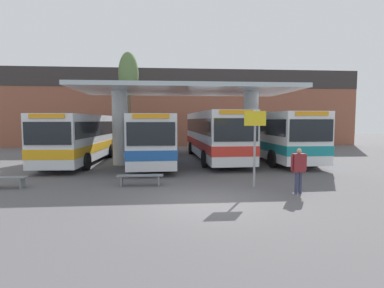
% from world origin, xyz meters
% --- Properties ---
extents(ground_plane, '(100.00, 100.00, 0.00)m').
position_xyz_m(ground_plane, '(0.00, 0.00, 0.00)').
color(ground_plane, '#565456').
extents(townhouse_backdrop, '(40.00, 0.58, 8.30)m').
position_xyz_m(townhouse_backdrop, '(0.00, 22.46, 4.84)').
color(townhouse_backdrop, brown).
rests_on(townhouse_backdrop, ground_plane).
extents(station_canopy, '(13.37, 6.45, 4.85)m').
position_xyz_m(station_canopy, '(0.00, 9.11, 4.03)').
color(station_canopy, silver).
rests_on(station_canopy, ground_plane).
extents(transit_bus_left_bay, '(3.05, 10.24, 3.14)m').
position_xyz_m(transit_bus_left_bay, '(-6.85, 10.17, 1.76)').
color(transit_bus_left_bay, silver).
rests_on(transit_bus_left_bay, ground_plane).
extents(transit_bus_center_bay, '(3.00, 12.01, 3.13)m').
position_xyz_m(transit_bus_center_bay, '(-2.19, 10.25, 1.75)').
color(transit_bus_center_bay, silver).
rests_on(transit_bus_center_bay, ground_plane).
extents(transit_bus_right_bay, '(3.13, 12.12, 3.36)m').
position_xyz_m(transit_bus_right_bay, '(2.11, 11.26, 1.87)').
color(transit_bus_right_bay, silver).
rests_on(transit_bus_right_bay, ground_plane).
extents(transit_bus_far_right_bay, '(3.04, 10.52, 3.29)m').
position_xyz_m(transit_bus_far_right_bay, '(6.22, 10.37, 1.84)').
color(transit_bus_far_right_bay, white).
rests_on(transit_bus_far_right_bay, ground_plane).
extents(waiting_bench_mid_platform, '(1.96, 0.44, 0.46)m').
position_xyz_m(waiting_bench_mid_platform, '(-2.41, 2.77, 0.35)').
color(waiting_bench_mid_platform, slate).
rests_on(waiting_bench_mid_platform, ground_plane).
extents(waiting_bench_far_platform, '(1.55, 0.44, 0.46)m').
position_xyz_m(waiting_bench_far_platform, '(-7.87, 2.77, 0.34)').
color(waiting_bench_far_platform, slate).
rests_on(waiting_bench_far_platform, ground_plane).
extents(info_sign_platform, '(0.90, 0.09, 3.17)m').
position_xyz_m(info_sign_platform, '(2.33, 2.00, 2.25)').
color(info_sign_platform, gray).
rests_on(info_sign_platform, ground_plane).
extents(pedestrian_waiting, '(0.64, 0.27, 1.73)m').
position_xyz_m(pedestrian_waiting, '(3.70, 0.85, 1.05)').
color(pedestrian_waiting, '#333856').
rests_on(pedestrian_waiting, ground_plane).
extents(poplar_tree_behind_left, '(1.83, 1.83, 9.04)m').
position_xyz_m(poplar_tree_behind_left, '(-4.73, 18.25, 6.87)').
color(poplar_tree_behind_left, brown).
rests_on(poplar_tree_behind_left, ground_plane).
extents(parked_car_street, '(4.71, 1.95, 2.14)m').
position_xyz_m(parked_car_street, '(-6.86, 18.75, 1.03)').
color(parked_car_street, black).
rests_on(parked_car_street, ground_plane).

